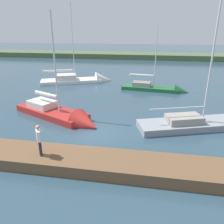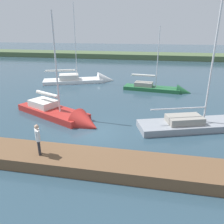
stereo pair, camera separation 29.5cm
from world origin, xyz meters
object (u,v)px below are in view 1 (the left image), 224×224
at_px(sailboat_behind_pier, 159,90).
at_px(sailboat_near_dock, 85,81).
at_px(sailboat_far_left, 63,117).
at_px(sailboat_outer_mooring, 212,124).
at_px(person_on_dock, 39,138).

height_order(sailboat_behind_pier, sailboat_near_dock, sailboat_near_dock).
bearing_deg(sailboat_near_dock, sailboat_far_left, -102.81).
relative_size(sailboat_outer_mooring, person_on_dock, 6.45).
bearing_deg(sailboat_outer_mooring, sailboat_far_left, 163.90).
bearing_deg(sailboat_outer_mooring, sailboat_behind_pier, 92.07).
distance_m(sailboat_behind_pier, person_on_dock, 18.48).
relative_size(sailboat_near_dock, person_on_dock, 6.54).
relative_size(sailboat_far_left, person_on_dock, 5.34).
relative_size(sailboat_behind_pier, sailboat_near_dock, 0.72).
bearing_deg(sailboat_behind_pier, sailboat_near_dock, 170.17).
bearing_deg(sailboat_far_left, person_on_dock, -52.18).
bearing_deg(sailboat_far_left, sailboat_near_dock, 124.89).
height_order(sailboat_far_left, sailboat_outer_mooring, sailboat_outer_mooring).
xyz_separation_m(sailboat_far_left, sailboat_outer_mooring, (-11.90, -0.57, -0.04)).
height_order(sailboat_behind_pier, sailboat_outer_mooring, sailboat_outer_mooring).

